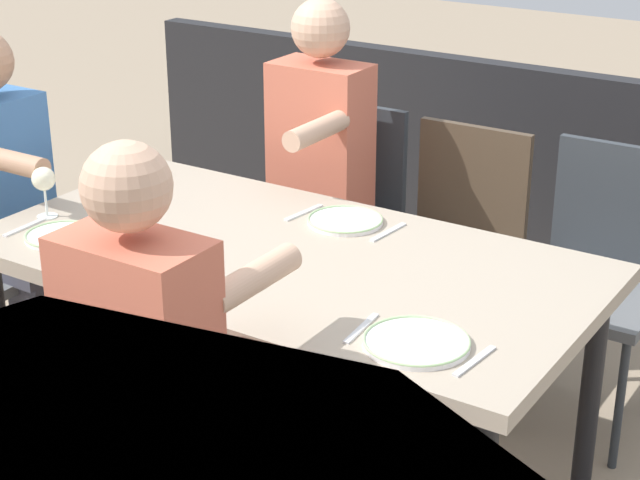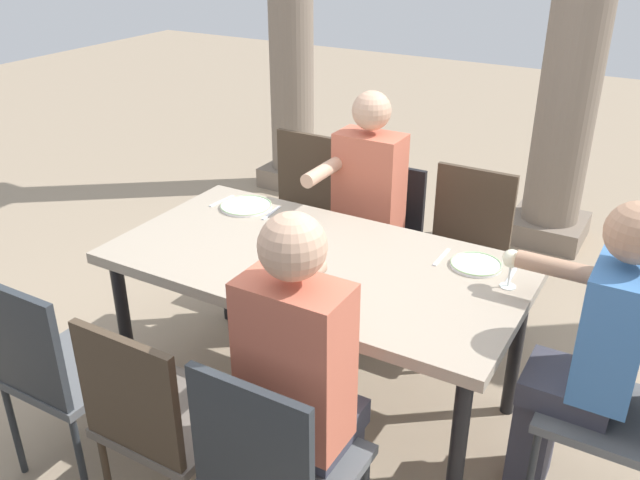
{
  "view_description": "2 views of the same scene",
  "coord_description": "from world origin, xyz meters",
  "px_view_note": "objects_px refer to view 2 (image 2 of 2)",
  "views": [
    {
      "loc": [
        -1.57,
        2.25,
        1.94
      ],
      "look_at": [
        -0.13,
        0.02,
        0.84
      ],
      "focal_mm": 59.25,
      "sensor_mm": 36.0,
      "label": 1
    },
    {
      "loc": [
        1.28,
        -2.19,
        2.1
      ],
      "look_at": [
        0.01,
        0.01,
        0.85
      ],
      "focal_mm": 37.91,
      "sensor_mm": 36.0,
      "label": 2
    }
  ],
  "objects_px": {
    "chair_mid_north": "(378,232)",
    "chair_west_north": "(299,207)",
    "chair_west_south": "(55,365)",
    "chair_east_north": "(463,246)",
    "stone_column_near": "(291,19)",
    "stone_column_centre": "(582,17)",
    "chair_east_south": "(274,466)",
    "chair_head_east": "(633,406)",
    "plate_1": "(274,284)",
    "diner_guest_third": "(589,351)",
    "chair_mid_south": "(158,415)",
    "plate_2": "(476,264)",
    "dining_table": "(316,272)",
    "wine_glass_2": "(511,260)",
    "diner_man_white": "(305,383)",
    "plate_0": "(246,206)",
    "diner_woman_green": "(362,211)"
  },
  "relations": [
    {
      "from": "chair_mid_north",
      "to": "chair_west_north",
      "type": "bearing_deg",
      "value": 178.98
    },
    {
      "from": "chair_west_south",
      "to": "chair_east_north",
      "type": "distance_m",
      "value": 2.03
    },
    {
      "from": "chair_mid_north",
      "to": "stone_column_near",
      "type": "xyz_separation_m",
      "value": [
        -1.47,
        1.46,
        0.85
      ]
    },
    {
      "from": "stone_column_near",
      "to": "stone_column_centre",
      "type": "bearing_deg",
      "value": 0.0
    },
    {
      "from": "stone_column_centre",
      "to": "chair_east_north",
      "type": "bearing_deg",
      "value": -95.95
    },
    {
      "from": "chair_east_south",
      "to": "chair_head_east",
      "type": "distance_m",
      "value": 1.29
    },
    {
      "from": "chair_head_east",
      "to": "stone_column_centre",
      "type": "bearing_deg",
      "value": 108.58
    },
    {
      "from": "chair_west_north",
      "to": "stone_column_near",
      "type": "height_order",
      "value": "stone_column_near"
    },
    {
      "from": "stone_column_centre",
      "to": "plate_1",
      "type": "distance_m",
      "value": 2.77
    },
    {
      "from": "stone_column_centre",
      "to": "stone_column_near",
      "type": "bearing_deg",
      "value": 180.0
    },
    {
      "from": "diner_guest_third",
      "to": "chair_mid_south",
      "type": "bearing_deg",
      "value": -144.48
    },
    {
      "from": "stone_column_centre",
      "to": "plate_2",
      "type": "relative_size",
      "value": 14.32
    },
    {
      "from": "chair_mid_south",
      "to": "diner_guest_third",
      "type": "bearing_deg",
      "value": 35.52
    },
    {
      "from": "dining_table",
      "to": "chair_east_south",
      "type": "height_order",
      "value": "chair_east_south"
    },
    {
      "from": "dining_table",
      "to": "plate_1",
      "type": "bearing_deg",
      "value": -94.84
    },
    {
      "from": "chair_east_north",
      "to": "chair_head_east",
      "type": "relative_size",
      "value": 1.01
    },
    {
      "from": "chair_mid_north",
      "to": "chair_mid_south",
      "type": "bearing_deg",
      "value": -90.0
    },
    {
      "from": "diner_guest_third",
      "to": "wine_glass_2",
      "type": "height_order",
      "value": "diner_guest_third"
    },
    {
      "from": "dining_table",
      "to": "chair_mid_north",
      "type": "distance_m",
      "value": 0.91
    },
    {
      "from": "dining_table",
      "to": "chair_head_east",
      "type": "distance_m",
      "value": 1.31
    },
    {
      "from": "chair_head_east",
      "to": "stone_column_centre",
      "type": "xyz_separation_m",
      "value": [
        -0.79,
        2.34,
        0.98
      ]
    },
    {
      "from": "chair_mid_south",
      "to": "diner_man_white",
      "type": "bearing_deg",
      "value": 21.75
    },
    {
      "from": "chair_head_east",
      "to": "plate_2",
      "type": "bearing_deg",
      "value": 159.03
    },
    {
      "from": "chair_west_north",
      "to": "chair_east_north",
      "type": "distance_m",
      "value": 1.0
    },
    {
      "from": "diner_man_white",
      "to": "diner_guest_third",
      "type": "xyz_separation_m",
      "value": [
        0.76,
        0.69,
        -0.03
      ]
    },
    {
      "from": "chair_east_south",
      "to": "plate_0",
      "type": "xyz_separation_m",
      "value": [
        -0.94,
        1.17,
        0.25
      ]
    },
    {
      "from": "dining_table",
      "to": "chair_east_north",
      "type": "xyz_separation_m",
      "value": [
        0.36,
        0.88,
        -0.17
      ]
    },
    {
      "from": "plate_2",
      "to": "diner_guest_third",
      "type": "bearing_deg",
      "value": -27.05
    },
    {
      "from": "chair_west_north",
      "to": "chair_west_south",
      "type": "height_order",
      "value": "chair_west_north"
    },
    {
      "from": "chair_west_south",
      "to": "plate_0",
      "type": "relative_size",
      "value": 3.64
    },
    {
      "from": "chair_west_south",
      "to": "chair_east_south",
      "type": "distance_m",
      "value": 1.0
    },
    {
      "from": "chair_mid_north",
      "to": "stone_column_centre",
      "type": "xyz_separation_m",
      "value": [
        0.63,
        1.46,
        1.0
      ]
    },
    {
      "from": "chair_west_south",
      "to": "plate_1",
      "type": "height_order",
      "value": "chair_west_south"
    },
    {
      "from": "chair_west_south",
      "to": "chair_east_south",
      "type": "xyz_separation_m",
      "value": [
        1.0,
        -0.0,
        -0.02
      ]
    },
    {
      "from": "stone_column_centre",
      "to": "wine_glass_2",
      "type": "distance_m",
      "value": 2.27
    },
    {
      "from": "chair_east_south",
      "to": "diner_man_white",
      "type": "xyz_separation_m",
      "value": [
        -0.0,
        0.19,
        0.19
      ]
    },
    {
      "from": "stone_column_centre",
      "to": "plate_1",
      "type": "bearing_deg",
      "value": -101.62
    },
    {
      "from": "diner_man_white",
      "to": "diner_woman_green",
      "type": "bearing_deg",
      "value": 109.41
    },
    {
      "from": "chair_east_north",
      "to": "stone_column_centre",
      "type": "height_order",
      "value": "stone_column_centre"
    },
    {
      "from": "dining_table",
      "to": "diner_guest_third",
      "type": "height_order",
      "value": "diner_guest_third"
    },
    {
      "from": "chair_east_north",
      "to": "chair_west_north",
      "type": "bearing_deg",
      "value": 179.73
    },
    {
      "from": "stone_column_centre",
      "to": "plate_2",
      "type": "height_order",
      "value": "stone_column_centre"
    },
    {
      "from": "chair_west_south",
      "to": "chair_mid_south",
      "type": "xyz_separation_m",
      "value": [
        0.52,
        -0.0,
        -0.02
      ]
    },
    {
      "from": "dining_table",
      "to": "chair_head_east",
      "type": "xyz_separation_m",
      "value": [
        1.3,
        0.0,
        -0.18
      ]
    },
    {
      "from": "wine_glass_2",
      "to": "diner_woman_green",
      "type": "bearing_deg",
      "value": 150.16
    },
    {
      "from": "chair_east_south",
      "to": "plate_2",
      "type": "distance_m",
      "value": 1.2
    },
    {
      "from": "chair_mid_north",
      "to": "chair_head_east",
      "type": "xyz_separation_m",
      "value": [
        1.42,
        -0.88,
        0.02
      ]
    },
    {
      "from": "chair_west_north",
      "to": "plate_2",
      "type": "xyz_separation_m",
      "value": [
        1.25,
        -0.62,
        0.24
      ]
    },
    {
      "from": "diner_guest_third",
      "to": "wine_glass_2",
      "type": "bearing_deg",
      "value": 155.25
    },
    {
      "from": "chair_head_east",
      "to": "diner_woman_green",
      "type": "bearing_deg",
      "value": 154.53
    }
  ]
}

